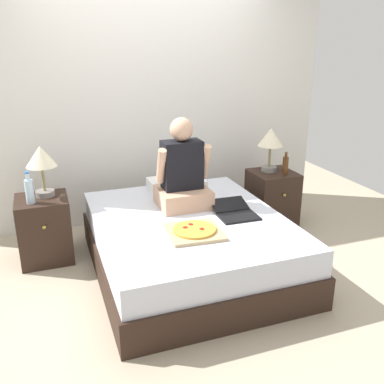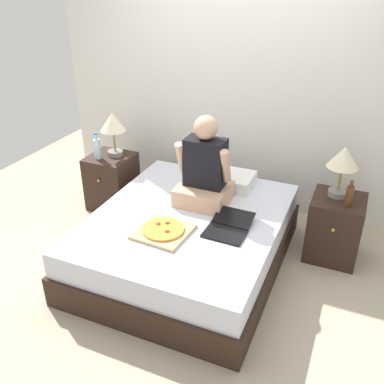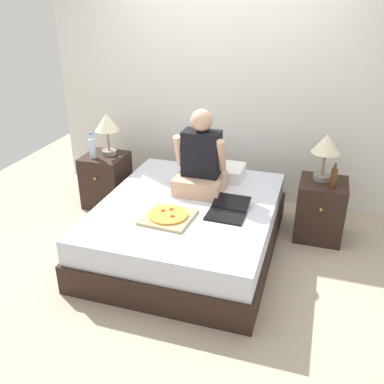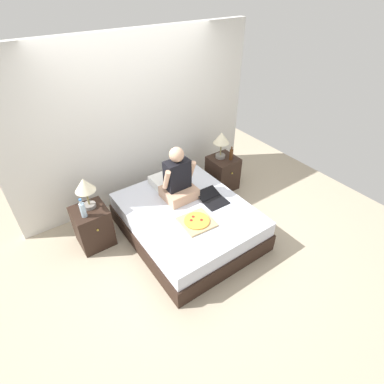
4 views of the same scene
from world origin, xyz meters
name	(u,v)px [view 4 (image 4 of 4)]	position (x,y,z in m)	size (l,w,h in m)	color
ground_plane	(188,233)	(0.00, 0.00, 0.00)	(5.93, 5.93, 0.00)	tan
wall_back	(138,123)	(0.00, 1.30, 1.25)	(3.93, 0.12, 2.50)	silver
bed	(188,221)	(0.00, 0.00, 0.24)	(1.55, 1.88, 0.48)	black
nightstand_left	(93,226)	(-1.14, 0.61, 0.29)	(0.44, 0.47, 0.58)	black
lamp_on_left_nightstand	(85,187)	(-1.10, 0.66, 0.91)	(0.26, 0.26, 0.45)	gray
water_bottle	(83,210)	(-1.22, 0.52, 0.69)	(0.07, 0.07, 0.28)	silver
nightstand_right	(223,173)	(1.14, 0.61, 0.29)	(0.44, 0.47, 0.58)	black
lamp_on_right_nightstand	(221,140)	(1.11, 0.66, 0.91)	(0.26, 0.26, 0.45)	gray
beer_bottle	(231,154)	(1.21, 0.51, 0.68)	(0.06, 0.06, 0.23)	#512D14
pillow	(168,179)	(0.10, 0.66, 0.54)	(0.52, 0.34, 0.12)	white
person_seated	(178,180)	(0.04, 0.28, 0.77)	(0.47, 0.40, 0.78)	tan
laptop	(213,200)	(0.38, -0.08, 0.50)	(0.33, 0.42, 0.07)	black
pizza_box	(197,221)	(-0.07, -0.31, 0.50)	(0.43, 0.43, 0.05)	tan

